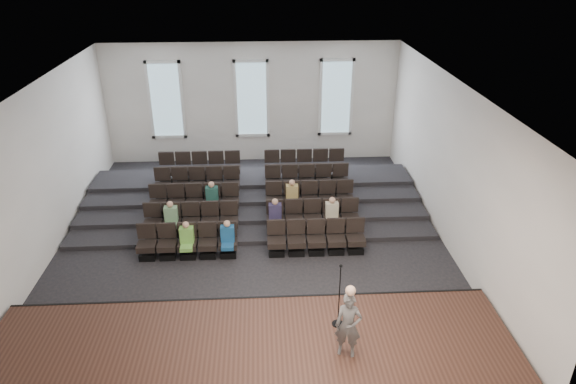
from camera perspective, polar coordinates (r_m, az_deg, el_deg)
name	(u,v)px	position (r m, az deg, el deg)	size (l,w,h in m)	color
ground	(253,244)	(16.19, -3.93, -5.82)	(14.00, 14.00, 0.00)	black
ceiling	(247,86)	(14.20, -4.55, 11.62)	(12.00, 14.00, 0.02)	white
wall_back	(252,103)	(21.63, -4.03, 9.80)	(12.00, 0.04, 5.00)	white
wall_front	(246,338)	(9.04, -4.68, -15.88)	(12.00, 0.04, 5.00)	white
wall_left	(40,176)	(16.30, -25.88, 1.60)	(0.04, 14.00, 5.00)	white
wall_right	(453,167)	(16.06, 17.81, 2.69)	(0.04, 14.00, 5.00)	white
stage	(251,356)	(11.98, -4.11, -17.76)	(11.80, 3.60, 0.50)	#45291D
stage_lip	(252,306)	(13.31, -4.04, -12.48)	(11.80, 0.06, 0.52)	black
risers	(253,194)	(18.87, -3.90, -0.23)	(11.80, 4.80, 0.60)	black
seating_rows	(252,203)	(17.19, -3.97, -1.18)	(6.80, 4.70, 1.67)	black
windows	(252,99)	(21.51, -4.05, 10.26)	(8.44, 0.10, 3.24)	white
audience	(243,214)	(16.17, -4.99, -2.50)	(5.45, 2.64, 1.10)	#71B649
speaker	(348,325)	(11.22, 6.72, -14.52)	(0.56, 0.37, 1.53)	#545250
mic_stand	(339,307)	(12.10, 5.65, -12.61)	(0.28, 0.28, 1.67)	black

